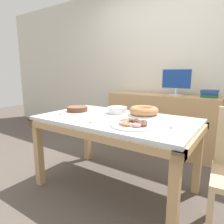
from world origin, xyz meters
TOP-DOWN VIEW (x-y plane):
  - ground_plane at (0.00, 0.00)m, footprint 12.00×12.00m
  - wall_back at (0.00, 1.57)m, footprint 8.00×0.10m
  - dining_table at (0.00, 0.00)m, footprint 1.56×0.91m
  - sideboard at (0.00, 1.27)m, footprint 1.64×0.44m
  - computer_monitor at (0.20, 1.27)m, footprint 0.42×0.20m
  - book_stack at (0.64, 1.27)m, footprint 0.20×0.18m
  - cake_chocolate_round at (-0.50, -0.01)m, footprint 0.32×0.32m
  - cake_golden_bundt at (0.19, 0.25)m, footprint 0.31×0.31m
  - pastry_platter at (0.29, -0.18)m, footprint 0.37×0.37m
  - plate_stack at (-0.10, 0.19)m, footprint 0.21×0.21m
  - tealight_left_edge at (-0.07, -0.29)m, footprint 0.04×0.04m
  - tealight_near_front at (0.57, -0.07)m, footprint 0.04×0.04m
  - tealight_near_cakes at (-0.55, -0.21)m, footprint 0.04×0.04m

SIDE VIEW (x-z plane):
  - ground_plane at x=0.00m, z-range 0.00..0.00m
  - sideboard at x=0.00m, z-range 0.00..0.87m
  - dining_table at x=0.00m, z-range 0.28..1.04m
  - tealight_left_edge at x=-0.07m, z-range 0.75..0.79m
  - tealight_near_front at x=0.57m, z-range 0.75..0.79m
  - tealight_near_cakes at x=-0.55m, z-range 0.75..0.79m
  - pastry_platter at x=0.29m, z-range 0.75..0.79m
  - cake_chocolate_round at x=-0.50m, z-range 0.75..0.82m
  - plate_stack at x=-0.10m, z-range 0.76..0.83m
  - cake_golden_bundt at x=0.19m, z-range 0.76..0.85m
  - book_stack at x=0.64m, z-range 0.87..0.97m
  - computer_monitor at x=0.20m, z-range 0.87..1.25m
  - wall_back at x=0.00m, z-range 0.00..2.60m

